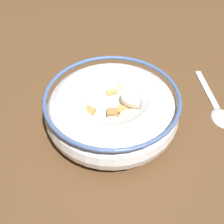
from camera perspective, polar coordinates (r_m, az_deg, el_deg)
The scene contains 3 objects.
ground_plane at distance 47.78cm, azimuth 0.00°, elevation -3.37°, with size 101.31×101.31×2.00cm, color brown.
cereal_bowl at distance 44.61cm, azimuth 0.00°, elevation 0.27°, with size 19.19×19.19×6.24cm.
spoon at distance 51.79cm, azimuth 18.99°, elevation 0.45°, with size 3.62×14.02×0.80cm.
Camera 1 is at (-1.22, -31.44, 34.95)cm, focal length 49.74 mm.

